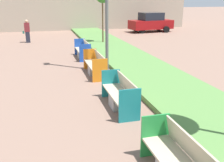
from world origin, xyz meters
TOP-DOWN VIEW (x-y plane):
  - planter_grass_strip at (3.20, 12.00)m, footprint 2.80×120.00m
  - bench_teal_frame at (0.94, 10.31)m, footprint 0.65×2.05m
  - bench_orange_frame at (0.94, 14.08)m, footprint 0.65×2.22m
  - bench_blue_frame at (0.94, 17.52)m, footprint 0.65×2.01m
  - pedestrian_walking at (-2.24, 23.81)m, footprint 0.53×0.24m
  - parked_car_distant at (9.22, 27.43)m, footprint 4.39×2.29m

SIDE VIEW (x-z plane):
  - planter_grass_strip at x=3.20m, z-range 0.00..0.18m
  - bench_blue_frame at x=0.94m, z-range -0.10..0.84m
  - bench_teal_frame at x=0.94m, z-range -0.10..0.84m
  - bench_orange_frame at x=0.94m, z-range -0.10..0.84m
  - pedestrian_walking at x=-2.24m, z-range 0.01..1.70m
  - parked_car_distant at x=9.22m, z-range -0.02..1.84m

